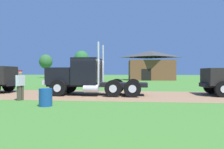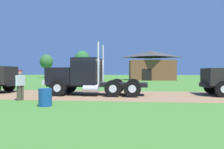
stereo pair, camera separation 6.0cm
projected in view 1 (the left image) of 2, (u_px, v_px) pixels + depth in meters
ground_plane at (88, 95)px, 15.28m from camera, size 200.00×200.00×0.00m
dirt_track at (88, 95)px, 15.28m from camera, size 120.00×6.47×0.01m
truck_foreground_white at (85, 77)px, 15.31m from camera, size 7.19×2.80×3.67m
visitor_by_barrel at (20, 84)px, 12.28m from camera, size 0.34×0.69×1.75m
steel_barrel at (46, 97)px, 10.20m from camera, size 0.63×0.63×0.85m
shed_building at (151, 66)px, 42.91m from camera, size 9.60×7.07×5.91m
tree_left at (46, 62)px, 59.69m from camera, size 3.64×3.64×6.54m
tree_mid at (82, 59)px, 46.56m from camera, size 3.22×3.22×6.28m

